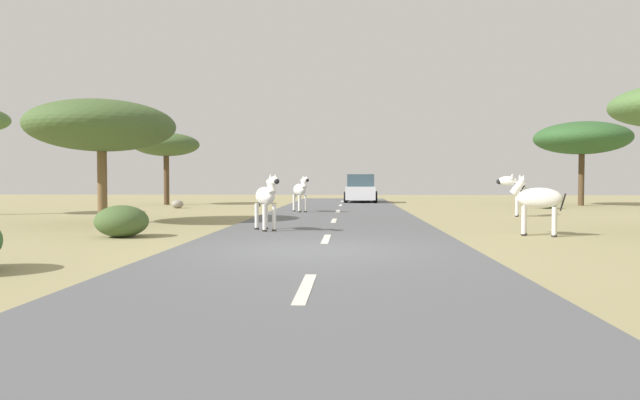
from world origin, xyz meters
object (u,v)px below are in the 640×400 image
object	(u,v)px
tree_0	(166,145)
bush_2	(122,221)
bush_3	(546,202)
rock_0	(178,204)
tree_4	(582,138)
rock_3	(121,208)
zebra_2	(300,190)
zebra_0	(266,197)
zebra_1	(536,199)
tree_2	(102,126)
zebra_3	(521,191)
car_0	(361,189)

from	to	relation	value
tree_0	bush_2	world-z (taller)	tree_0
bush_3	rock_0	distance (m)	18.60
tree_4	rock_3	bearing A→B (deg)	-163.92
zebra_2	rock_0	bearing A→B (deg)	-55.54
zebra_0	rock_0	xyz separation A→B (m)	(-6.50, 13.15, -0.75)
bush_2	zebra_2	bearing A→B (deg)	71.82
zebra_1	bush_3	size ratio (longest dim) A/B	1.42
tree_2	zebra_3	bearing A→B (deg)	17.44
zebra_3	bush_3	world-z (taller)	zebra_3
bush_2	tree_0	bearing A→B (deg)	105.04
tree_2	rock_0	bearing A→B (deg)	93.98
zebra_1	tree_0	xyz separation A→B (m)	(-15.33, 17.79, 2.51)
tree_0	tree_2	bearing A→B (deg)	-79.69
zebra_2	rock_3	size ratio (longest dim) A/B	3.54
zebra_1	rock_0	world-z (taller)	zebra_1
car_0	bush_2	xyz separation A→B (m)	(-6.29, -22.19, -0.45)
zebra_1	bush_3	bearing A→B (deg)	2.54
zebra_0	rock_0	size ratio (longest dim) A/B	2.38
zebra_3	tree_0	xyz separation A→B (m)	(-17.35, 9.73, 2.47)
zebra_0	tree_4	xyz separation A→B (m)	(15.17, 17.40, 2.80)
zebra_3	rock_0	world-z (taller)	zebra_3
zebra_0	tree_4	world-z (taller)	tree_4
zebra_2	bush_2	world-z (taller)	zebra_2
bush_3	bush_2	bearing A→B (deg)	-135.20
bush_2	bush_3	xyz separation A→B (m)	(15.46, 15.36, -0.06)
tree_0	rock_3	distance (m)	7.39
tree_4	rock_3	distance (m)	24.80
zebra_1	car_0	size ratio (longest dim) A/B	0.36
rock_0	zebra_0	bearing A→B (deg)	-63.70
tree_0	tree_2	world-z (taller)	tree_0
zebra_1	zebra_3	xyz separation A→B (m)	(2.02, 8.05, 0.04)
zebra_2	zebra_0	bearing A→B (deg)	65.04
tree_0	tree_2	size ratio (longest dim) A/B	0.88
zebra_3	rock_3	size ratio (longest dim) A/B	3.82
zebra_0	rock_3	distance (m)	13.55
bush_3	car_0	bearing A→B (deg)	143.30
zebra_3	tree_0	size ratio (longest dim) A/B	0.41
car_0	tree_0	world-z (taller)	tree_0
tree_0	bush_3	size ratio (longest dim) A/B	3.70
zebra_0	tree_2	distance (m)	6.81
tree_0	tree_4	xyz separation A→B (m)	(23.57, 0.19, 0.31)
tree_2	bush_3	distance (m)	21.19
bush_2	zebra_3	bearing A→B (deg)	35.98
zebra_3	rock_0	xyz separation A→B (m)	(-15.45, 5.67, -0.78)
zebra_1	rock_3	size ratio (longest dim) A/B	3.58
zebra_3	zebra_0	bearing A→B (deg)	-122.75
zebra_3	car_0	bearing A→B (deg)	131.87
car_0	tree_2	world-z (taller)	tree_2
car_0	tree_4	distance (m)	13.04
rock_0	car_0	bearing A→B (deg)	38.81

